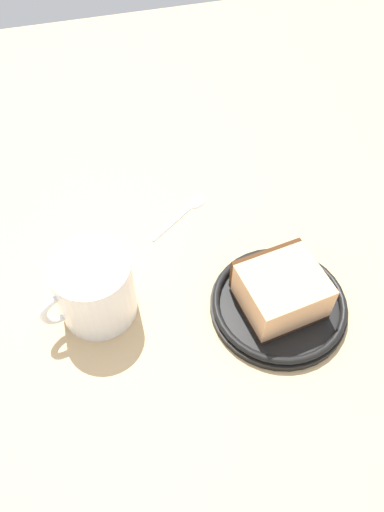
{
  "coord_description": "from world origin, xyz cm",
  "views": [
    {
      "loc": [
        7.95,
        32.66,
        56.34
      ],
      "look_at": [
        -2.12,
        -6.12,
        3.0
      ],
      "focal_mm": 35.8,
      "sensor_mm": 36.0,
      "label": 1
    }
  ],
  "objects_px": {
    "small_plate": "(279,304)",
    "cake_slice": "(281,290)",
    "tea_mug": "(94,289)",
    "teaspoon": "(190,207)"
  },
  "relations": [
    {
      "from": "small_plate",
      "to": "cake_slice",
      "type": "relative_size",
      "value": 1.61
    },
    {
      "from": "small_plate",
      "to": "tea_mug",
      "type": "bearing_deg",
      "value": -14.39
    },
    {
      "from": "tea_mug",
      "to": "teaspoon",
      "type": "bearing_deg",
      "value": -138.22
    },
    {
      "from": "small_plate",
      "to": "cake_slice",
      "type": "xyz_separation_m",
      "value": [
        0.0,
        -0.0,
        0.03
      ]
    },
    {
      "from": "small_plate",
      "to": "tea_mug",
      "type": "height_order",
      "value": "tea_mug"
    },
    {
      "from": "tea_mug",
      "to": "teaspoon",
      "type": "distance_m",
      "value": 0.21
    },
    {
      "from": "tea_mug",
      "to": "small_plate",
      "type": "bearing_deg",
      "value": 165.61
    },
    {
      "from": "small_plate",
      "to": "cake_slice",
      "type": "distance_m",
      "value": 0.03
    },
    {
      "from": "small_plate",
      "to": "teaspoon",
      "type": "distance_m",
      "value": 0.21
    },
    {
      "from": "teaspoon",
      "to": "tea_mug",
      "type": "bearing_deg",
      "value": 41.78
    }
  ]
}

